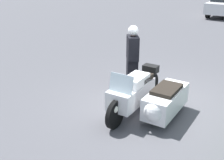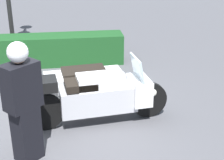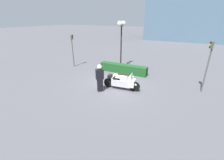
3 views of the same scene
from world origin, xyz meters
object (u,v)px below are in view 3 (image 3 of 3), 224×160
Objects in this scene: police_motorcycle at (124,81)px; twin_lamp_post at (121,30)px; traffic_light_near at (208,60)px; hedge_bush_curbside at (123,69)px; traffic_light_far at (73,46)px; officer_rider at (100,77)px.

twin_lamp_post is (-1.97, 3.94, 2.98)m from police_motorcycle.
traffic_light_near is at bearing 12.29° from police_motorcycle.
traffic_light_far is at bearing -174.56° from hedge_bush_curbside.
traffic_light_near is at bearing -10.10° from hedge_bush_curbside.
traffic_light_far reaches higher than officer_rider.
police_motorcycle is 5.31m from traffic_light_near.
twin_lamp_post is at bearing 7.88° from traffic_light_far.
officer_rider is 0.59× the size of traffic_light_far.
hedge_bush_curbside is 1.31× the size of traffic_light_near.
police_motorcycle reaches higher than hedge_bush_curbside.
officer_rider is 4.00m from hedge_bush_curbside.
traffic_light_far is at bearing -16.79° from traffic_light_near.
hedge_bush_curbside is at bearing -8.86° from traffic_light_far.
traffic_light_far is at bearing 153.89° from police_motorcycle.
officer_rider is 5.84m from twin_lamp_post.
twin_lamp_post is at bearing -33.71° from officer_rider.
traffic_light_near is (6.74, -2.31, -1.32)m from twin_lamp_post.
traffic_light_far is at bearing 12.65° from officer_rider.
traffic_light_far reaches higher than hedge_bush_curbside.
traffic_light_near is 11.00m from traffic_light_far.
officer_rider is 0.42× the size of twin_lamp_post.
traffic_light_near reaches higher than police_motorcycle.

